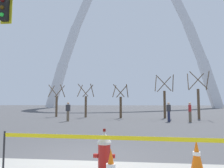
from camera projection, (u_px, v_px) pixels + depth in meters
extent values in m
plane|color=#474749|center=(84.00, 160.00, 5.78)|extent=(240.00, 240.00, 0.00)
cylinder|color=maroon|center=(104.00, 159.00, 4.48)|extent=(0.26, 0.26, 0.62)
cylinder|color=#B7B7BC|center=(104.00, 143.00, 4.51)|extent=(0.30, 0.30, 0.04)
cone|color=#B7B7BC|center=(104.00, 137.00, 4.52)|extent=(0.30, 0.30, 0.22)
cylinder|color=#5E0F0D|center=(104.00, 130.00, 4.53)|extent=(0.06, 0.06, 0.06)
cylinder|color=maroon|center=(96.00, 156.00, 4.51)|extent=(0.10, 0.09, 0.09)
cylinder|color=maroon|center=(113.00, 156.00, 4.47)|extent=(0.10, 0.09, 0.09)
cylinder|color=maroon|center=(106.00, 158.00, 4.68)|extent=(0.13, 0.14, 0.13)
cylinder|color=#5E0F0D|center=(106.00, 157.00, 4.76)|extent=(0.15, 0.03, 0.15)
cylinder|color=#232326|center=(4.00, 153.00, 4.54)|extent=(0.04, 0.04, 0.94)
cube|color=yellow|center=(119.00, 138.00, 4.17)|extent=(4.98, 0.28, 0.08)
cone|color=orange|center=(197.00, 155.00, 4.73)|extent=(0.28, 0.28, 0.70)
cylinder|color=white|center=(197.00, 153.00, 4.74)|extent=(0.17, 0.17, 0.08)
cone|color=orange|center=(111.00, 168.00, 3.80)|extent=(0.28, 0.28, 0.70)
cylinder|color=white|center=(111.00, 166.00, 3.80)|extent=(0.17, 0.17, 0.08)
cube|color=black|center=(4.00, 9.00, 7.97)|extent=(0.26, 0.24, 0.90)
cube|color=gold|center=(7.00, 10.00, 8.11)|extent=(0.44, 0.03, 1.04)
sphere|color=#360606|center=(3.00, 0.00, 7.87)|extent=(0.16, 0.16, 0.16)
sphere|color=#392706|center=(2.00, 7.00, 7.85)|extent=(0.16, 0.16, 0.16)
sphere|color=green|center=(2.00, 15.00, 7.82)|extent=(0.16, 0.16, 0.16)
cube|color=silver|center=(57.00, 86.00, 65.44)|extent=(6.12, 2.41, 14.17)
cube|color=silver|center=(69.00, 46.00, 66.11)|extent=(5.89, 2.20, 11.98)
cube|color=silver|center=(82.00, 14.00, 66.58)|extent=(5.64, 1.99, 9.81)
cube|color=silver|center=(181.00, 10.00, 63.29)|extent=(5.64, 1.99, 9.81)
cube|color=silver|center=(195.00, 43.00, 62.00)|extent=(5.89, 2.20, 11.98)
cube|color=silver|center=(210.00, 84.00, 60.51)|extent=(6.12, 2.41, 14.17)
cylinder|color=brown|center=(56.00, 107.00, 23.31)|extent=(0.24, 0.24, 2.22)
cylinder|color=brown|center=(51.00, 91.00, 23.67)|extent=(0.32, 1.21, 1.34)
cylinder|color=brown|center=(63.00, 91.00, 23.32)|extent=(0.20, 1.22, 1.34)
cylinder|color=brown|center=(60.00, 91.00, 24.14)|extent=(1.22, 0.20, 1.34)
cylinder|color=brown|center=(53.00, 91.00, 22.81)|extent=(1.20, 0.34, 1.34)
cylinder|color=brown|center=(86.00, 107.00, 22.54)|extent=(0.24, 0.24, 2.24)
cylinder|color=brown|center=(80.00, 91.00, 22.90)|extent=(0.32, 1.21, 1.35)
cylinder|color=brown|center=(92.00, 90.00, 22.55)|extent=(0.20, 1.22, 1.35)
cylinder|color=brown|center=(88.00, 91.00, 23.37)|extent=(1.22, 0.20, 1.35)
cylinder|color=brown|center=(83.00, 90.00, 22.04)|extent=(1.21, 0.34, 1.35)
cylinder|color=brown|center=(121.00, 107.00, 21.20)|extent=(0.24, 0.24, 2.14)
cylinder|color=brown|center=(114.00, 91.00, 21.55)|extent=(0.31, 1.16, 1.29)
cylinder|color=brown|center=(127.00, 91.00, 21.21)|extent=(0.20, 1.17, 1.29)
cylinder|color=brown|center=(122.00, 91.00, 21.99)|extent=(1.17, 0.20, 1.29)
cylinder|color=brown|center=(119.00, 91.00, 20.72)|extent=(1.16, 0.33, 1.29)
cylinder|color=brown|center=(165.00, 104.00, 21.31)|extent=(0.24, 0.24, 2.73)
cylinder|color=brown|center=(156.00, 84.00, 21.75)|extent=(0.37, 1.47, 1.63)
cylinder|color=brown|center=(173.00, 83.00, 21.32)|extent=(0.23, 1.48, 1.63)
cylinder|color=brown|center=(164.00, 84.00, 22.32)|extent=(1.48, 0.23, 1.63)
cylinder|color=brown|center=(163.00, 83.00, 20.69)|extent=(1.46, 0.40, 1.63)
cylinder|color=brown|center=(199.00, 104.00, 20.29)|extent=(0.24, 0.24, 2.86)
cylinder|color=brown|center=(188.00, 81.00, 20.75)|extent=(0.38, 1.53, 1.71)
cylinder|color=brown|center=(208.00, 81.00, 20.30)|extent=(0.23, 1.55, 1.71)
cylinder|color=brown|center=(196.00, 82.00, 21.35)|extent=(1.55, 0.23, 1.71)
cylinder|color=brown|center=(198.00, 80.00, 19.65)|extent=(1.53, 0.41, 1.71)
cylinder|color=brown|center=(190.00, 117.00, 17.00)|extent=(0.22, 0.22, 0.84)
cube|color=#B22323|center=(190.00, 108.00, 17.06)|extent=(0.30, 0.39, 0.54)
sphere|color=beige|center=(190.00, 103.00, 17.09)|extent=(0.20, 0.20, 0.20)
cylinder|color=#232847|center=(169.00, 117.00, 17.29)|extent=(0.22, 0.22, 0.84)
cube|color=#333338|center=(169.00, 108.00, 17.35)|extent=(0.37, 0.26, 0.54)
sphere|color=beige|center=(169.00, 103.00, 17.39)|extent=(0.20, 0.20, 0.20)
cylinder|color=brown|center=(68.00, 116.00, 17.69)|extent=(0.22, 0.22, 0.84)
cube|color=#333338|center=(68.00, 108.00, 17.75)|extent=(0.35, 0.22, 0.54)
sphere|color=tan|center=(68.00, 103.00, 17.78)|extent=(0.20, 0.20, 0.20)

